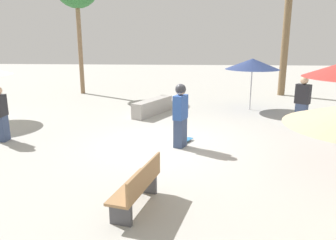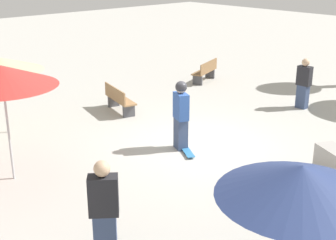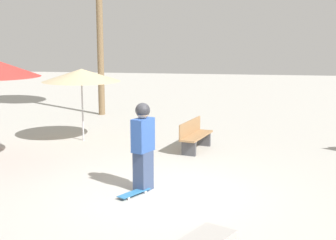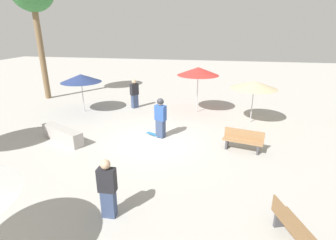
{
  "view_description": "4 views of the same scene",
  "coord_description": "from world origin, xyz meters",
  "views": [
    {
      "loc": [
        -9.27,
        -0.65,
        3.09
      ],
      "look_at": [
        0.19,
        -0.05,
        0.71
      ],
      "focal_mm": 35.0,
      "sensor_mm": 36.0,
      "label": 1
    },
    {
      "loc": [
        8.06,
        -8.48,
        4.84
      ],
      "look_at": [
        -0.39,
        -0.68,
        0.8
      ],
      "focal_mm": 50.0,
      "sensor_mm": 36.0,
      "label": 2
    },
    {
      "loc": [
        9.02,
        1.62,
        3.21
      ],
      "look_at": [
        -0.29,
        0.07,
        1.49
      ],
      "focal_mm": 50.0,
      "sensor_mm": 36.0,
      "label": 3
    },
    {
      "loc": [
        -2.54,
        10.44,
        4.82
      ],
      "look_at": [
        -0.54,
        -0.27,
        0.92
      ],
      "focal_mm": 28.0,
      "sensor_mm": 36.0,
      "label": 4
    }
  ],
  "objects": [
    {
      "name": "bystander_far",
      "position": [
        0.07,
        5.04,
        0.84
      ],
      "size": [
        0.47,
        0.27,
        1.69
      ],
      "rotation": [
        0.0,
        0.0,
        3.17
      ],
      "color": "#38476B",
      "rests_on": "ground_plane"
    },
    {
      "name": "shade_umbrella_red",
      "position": [
        -1.49,
        -4.5,
        2.43
      ],
      "size": [
        2.38,
        2.38,
        2.66
      ],
      "color": "#B7B7BC",
      "rests_on": "ground_plane"
    },
    {
      "name": "skateboard",
      "position": [
        0.2,
        -0.54,
        0.06
      ],
      "size": [
        0.8,
        0.57,
        0.07
      ],
      "rotation": [
        0.0,
        0.0,
        5.77
      ],
      "color": "teal",
      "rests_on": "ground_plane"
    },
    {
      "name": "bystander_watching",
      "position": [
        2.4,
        -4.68,
        0.89
      ],
      "size": [
        0.52,
        0.55,
        1.79
      ],
      "rotation": [
        0.0,
        0.0,
        4.04
      ],
      "color": "#38476B",
      "rests_on": "ground_plane"
    },
    {
      "name": "bench_near",
      "position": [
        -3.76,
        0.25,
        0.43
      ],
      "size": [
        1.66,
        0.81,
        0.85
      ],
      "rotation": [
        0.0,
        0.0,
        6.04
      ],
      "color": "#47474C",
      "rests_on": "ground_plane"
    },
    {
      "name": "ground_plane",
      "position": [
        0.0,
        0.0,
        0.0
      ],
      "size": [
        60.0,
        60.0,
        0.0
      ],
      "primitive_type": "plane",
      "color": "#B2AFA8"
    },
    {
      "name": "skater_main",
      "position": [
        -0.17,
        -0.43,
        1.0
      ],
      "size": [
        0.56,
        0.44,
        1.85
      ],
      "rotation": [
        0.0,
        0.0,
        5.89
      ],
      "color": "#38476B",
      "rests_on": "ground_plane"
    },
    {
      "name": "bench_far",
      "position": [
        -4.54,
        5.22,
        0.43
      ],
      "size": [
        0.94,
        1.66,
        0.85
      ],
      "rotation": [
        0.0,
        0.0,
        1.91
      ],
      "color": "#47474C",
      "rests_on": "ground_plane"
    },
    {
      "name": "concrete_ledge",
      "position": [
        4.0,
        0.83,
        0.31
      ],
      "size": [
        2.35,
        1.49,
        0.62
      ],
      "rotation": [
        0.0,
        0.0,
        2.68
      ],
      "color": "#A8A39E",
      "rests_on": "ground_plane"
    },
    {
      "name": "shade_umbrella_tan",
      "position": [
        -4.45,
        -3.27,
        2.01
      ],
      "size": [
        2.36,
        2.36,
        2.21
      ],
      "color": "#B7B7BC",
      "rests_on": "ground_plane"
    },
    {
      "name": "shade_umbrella_navy",
      "position": [
        5.15,
        -3.38,
        2.01
      ],
      "size": [
        2.32,
        2.32,
        2.24
      ],
      "color": "#B7B7BC",
      "rests_on": "ground_plane"
    }
  ]
}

